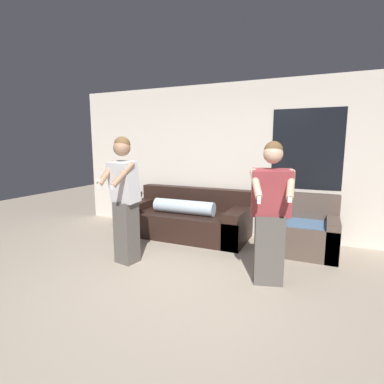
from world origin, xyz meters
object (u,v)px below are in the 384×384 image
(couch, at_px, (188,219))
(side_table, at_px, (128,198))
(person_right, at_px, (270,214))
(armchair, at_px, (305,233))
(person_left, at_px, (124,199))

(couch, distance_m, side_table, 1.52)
(person_right, bearing_deg, side_table, 153.14)
(armchair, bearing_deg, couch, 178.93)
(armchair, distance_m, person_left, 2.74)
(armchair, distance_m, person_right, 1.43)
(armchair, relative_size, side_table, 1.15)
(person_left, relative_size, person_right, 1.04)
(couch, bearing_deg, person_right, -38.49)
(person_left, height_order, person_right, person_left)
(couch, bearing_deg, side_table, 169.66)
(armchair, relative_size, person_left, 0.53)
(couch, bearing_deg, person_left, -100.20)
(couch, xyz_separation_m, armchair, (1.99, -0.04, 0.01))
(armchair, height_order, person_left, person_left)
(couch, xyz_separation_m, side_table, (-1.47, 0.27, 0.24))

